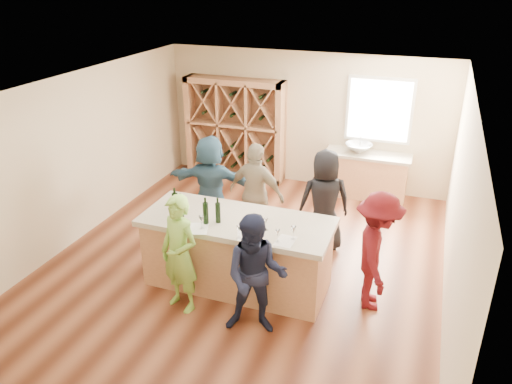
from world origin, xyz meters
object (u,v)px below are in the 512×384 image
(tasting_counter_base, at_px, (237,255))
(person_near_left, at_px, (180,254))
(person_far_mid, at_px, (256,194))
(person_far_left, at_px, (211,183))
(sink, at_px, (359,148))
(wine_rack, at_px, (235,129))
(wine_bottle_b, at_px, (181,209))
(wine_bottle_d, at_px, (206,213))
(person_near_right, at_px, (256,276))
(wine_bottle_e, at_px, (218,213))
(person_far_right, at_px, (324,201))
(person_server, at_px, (377,252))
(wine_bottle_a, at_px, (175,204))

(tasting_counter_base, distance_m, person_near_left, 0.98)
(person_far_mid, relative_size, person_far_left, 1.01)
(sink, relative_size, person_far_left, 0.31)
(wine_rack, distance_m, sink, 2.70)
(wine_bottle_b, relative_size, person_near_left, 0.18)
(person_far_mid, bearing_deg, wine_bottle_b, 81.49)
(wine_bottle_d, distance_m, person_near_right, 1.21)
(sink, xyz_separation_m, person_near_right, (-0.49, -4.70, -0.19))
(wine_bottle_d, xyz_separation_m, wine_bottle_e, (0.14, 0.09, -0.01))
(person_far_right, bearing_deg, person_server, 104.39)
(wine_bottle_b, relative_size, person_server, 0.18)
(wine_bottle_b, xyz_separation_m, person_near_right, (1.35, -0.64, -0.41))
(wine_bottle_b, height_order, wine_bottle_d, wine_bottle_d)
(wine_bottle_a, bearing_deg, wine_rack, 100.33)
(wine_bottle_e, distance_m, person_far_mid, 1.54)
(wine_bottle_e, bearing_deg, person_near_left, -117.34)
(wine_rack, xyz_separation_m, person_near_right, (2.21, -4.77, -0.28))
(person_near_right, bearing_deg, person_far_left, 112.44)
(wine_rack, distance_m, person_server, 5.15)
(wine_bottle_e, bearing_deg, wine_rack, 109.03)
(tasting_counter_base, distance_m, person_far_left, 1.89)
(wine_bottle_b, distance_m, person_far_mid, 1.70)
(wine_bottle_a, distance_m, person_far_right, 2.46)
(wine_bottle_e, xyz_separation_m, person_near_left, (-0.31, -0.59, -0.39))
(tasting_counter_base, height_order, wine_bottle_a, wine_bottle_a)
(wine_bottle_b, relative_size, wine_bottle_e, 1.03)
(person_near_left, distance_m, person_far_left, 2.33)
(wine_rack, distance_m, wine_bottle_e, 4.30)
(sink, distance_m, wine_bottle_a, 4.45)
(sink, xyz_separation_m, wine_bottle_e, (-1.30, -3.99, 0.21))
(person_near_left, bearing_deg, sink, 88.24)
(wine_bottle_b, bearing_deg, person_far_mid, 70.32)
(wine_bottle_d, relative_size, person_near_right, 0.19)
(wine_bottle_b, xyz_separation_m, wine_bottle_e, (0.54, 0.07, -0.00))
(wine_rack, bearing_deg, person_server, -46.31)
(sink, distance_m, person_far_left, 3.20)
(tasting_counter_base, xyz_separation_m, person_server, (1.94, 0.18, 0.35))
(sink, bearing_deg, person_server, -76.87)
(wine_bottle_b, height_order, person_far_left, person_far_left)
(person_near_right, relative_size, person_far_left, 0.95)
(wine_rack, relative_size, wine_bottle_d, 7.04)
(tasting_counter_base, xyz_separation_m, person_far_right, (0.94, 1.46, 0.36))
(sink, bearing_deg, wine_rack, 178.51)
(person_near_left, xyz_separation_m, person_near_right, (1.12, -0.11, -0.02))
(wine_bottle_d, relative_size, wine_bottle_e, 1.07)
(wine_bottle_a, height_order, person_near_right, person_near_right)
(wine_bottle_e, distance_m, person_far_right, 2.02)
(person_near_left, distance_m, person_server, 2.63)
(person_server, bearing_deg, person_far_right, 27.08)
(person_near_left, relative_size, person_server, 0.99)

